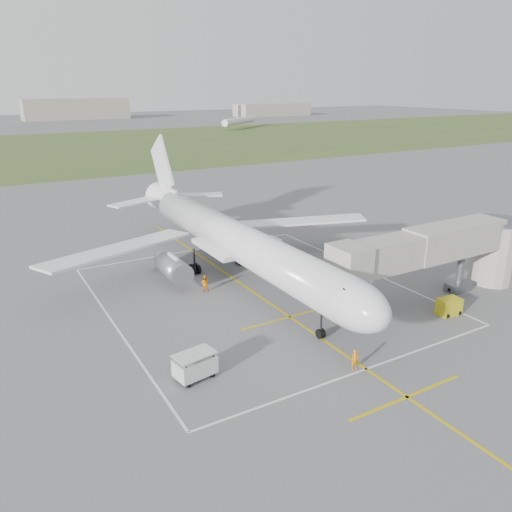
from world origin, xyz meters
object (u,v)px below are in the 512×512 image
airliner (233,240)px  jet_bridge (448,250)px  ramp_worker_nose (355,359)px  gpu_unit (449,307)px  ramp_worker_wing (205,283)px  baggage_cart (195,366)px

airliner → jet_bridge: 21.22m
ramp_worker_nose → gpu_unit: bearing=21.3°
airliner → gpu_unit: size_ratio=21.71×
airliner → ramp_worker_nose: bearing=-92.1°
gpu_unit → airliner: bearing=131.2°
airliner → ramp_worker_wing: bearing=-160.1°
jet_bridge → ramp_worker_nose: bearing=-159.8°
baggage_cart → ramp_worker_wing: (7.21, 14.10, -0.17)m
jet_bridge → gpu_unit: bearing=-132.9°
jet_bridge → baggage_cart: (-27.00, -1.32, -3.73)m
gpu_unit → ramp_worker_nose: size_ratio=1.37×
gpu_unit → baggage_cart: bearing=-179.4°
jet_bridge → ramp_worker_wing: bearing=147.2°
airliner → baggage_cart: size_ratio=15.19×
gpu_unit → ramp_worker_nose: 13.75m
baggage_cart → ramp_worker_nose: 11.55m
airliner → ramp_worker_nose: 20.63m
baggage_cart → ramp_worker_nose: (10.54, -4.72, -0.23)m
airliner → jet_bridge: bearing=-42.2°
jet_bridge → ramp_worker_wing: (-19.79, 12.78, -3.91)m
gpu_unit → baggage_cart: 24.08m
jet_bridge → baggage_cart: 27.29m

